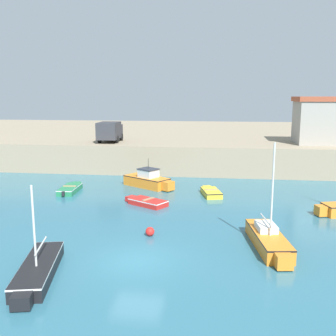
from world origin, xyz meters
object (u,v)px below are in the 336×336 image
(dinghy_yellow_3, at_px, (211,192))
(sailboat_orange_0, at_px, (269,239))
(sailboat_black_4, at_px, (38,269))
(dinghy_green_7, at_px, (70,189))
(harbor_shed_mid_row, at_px, (335,120))
(motorboat_orange_2, at_px, (148,180))
(dinghy_red_5, at_px, (147,202))
(mooring_buoy, at_px, (150,232))
(truck_on_quay, at_px, (110,131))

(dinghy_yellow_3, bearing_deg, sailboat_orange_0, -73.25)
(dinghy_yellow_3, xyz_separation_m, sailboat_black_4, (-7.41, -15.88, 0.11))
(sailboat_black_4, bearing_deg, dinghy_green_7, 106.12)
(sailboat_orange_0, distance_m, harbor_shed_mid_row, 25.25)
(motorboat_orange_2, distance_m, dinghy_red_5, 5.90)
(sailboat_orange_0, bearing_deg, dinghy_green_7, 145.07)
(mooring_buoy, relative_size, harbor_shed_mid_row, 0.06)
(motorboat_orange_2, distance_m, dinghy_yellow_3, 6.07)
(sailboat_orange_0, bearing_deg, dinghy_red_5, 137.14)
(sailboat_orange_0, height_order, dinghy_yellow_3, sailboat_orange_0)
(motorboat_orange_2, height_order, harbor_shed_mid_row, harbor_shed_mid_row)
(dinghy_yellow_3, relative_size, dinghy_green_7, 0.85)
(motorboat_orange_2, distance_m, sailboat_black_4, 18.23)
(sailboat_orange_0, xyz_separation_m, mooring_buoy, (-6.63, 0.95, -0.22))
(dinghy_yellow_3, height_order, dinghy_red_5, dinghy_yellow_3)
(dinghy_yellow_3, bearing_deg, sailboat_black_4, -115.01)
(dinghy_red_5, bearing_deg, sailboat_orange_0, -42.86)
(sailboat_orange_0, xyz_separation_m, truck_on_quay, (-14.64, 21.41, 3.74))
(dinghy_yellow_3, xyz_separation_m, truck_on_quay, (-11.34, 10.43, 3.98))
(dinghy_green_7, bearing_deg, mooring_buoy, -48.45)
(dinghy_green_7, relative_size, truck_on_quay, 0.92)
(dinghy_yellow_3, distance_m, dinghy_green_7, 11.90)
(sailboat_orange_0, bearing_deg, sailboat_black_4, -155.44)
(sailboat_black_4, relative_size, truck_on_quay, 1.32)
(dinghy_green_7, bearing_deg, truck_on_quay, 87.06)
(sailboat_orange_0, distance_m, truck_on_quay, 26.21)
(truck_on_quay, bearing_deg, mooring_buoy, -68.61)
(sailboat_orange_0, distance_m, dinghy_green_7, 18.54)
(dinghy_red_5, distance_m, truck_on_quay, 15.98)
(dinghy_green_7, height_order, mooring_buoy, dinghy_green_7)
(mooring_buoy, bearing_deg, sailboat_black_4, -124.96)
(mooring_buoy, height_order, harbor_shed_mid_row, harbor_shed_mid_row)
(dinghy_green_7, bearing_deg, harbor_shed_mid_row, 26.62)
(motorboat_orange_2, bearing_deg, harbor_shed_mid_row, 27.88)
(truck_on_quay, bearing_deg, motorboat_orange_2, -55.04)
(motorboat_orange_2, height_order, dinghy_yellow_3, motorboat_orange_2)
(harbor_shed_mid_row, bearing_deg, dinghy_green_7, -153.38)
(motorboat_orange_2, relative_size, dinghy_green_7, 1.23)
(sailboat_orange_0, relative_size, harbor_shed_mid_row, 0.69)
(sailboat_black_4, distance_m, dinghy_green_7, 16.15)
(mooring_buoy, xyz_separation_m, harbor_shed_mid_row, (15.97, 21.96, 5.24))
(dinghy_red_5, bearing_deg, sailboat_black_4, -102.37)
(motorboat_orange_2, height_order, sailboat_black_4, sailboat_black_4)
(dinghy_red_5, bearing_deg, motorboat_orange_2, 99.04)
(dinghy_green_7, bearing_deg, motorboat_orange_2, 22.77)
(dinghy_red_5, bearing_deg, harbor_shed_mid_row, 41.74)
(mooring_buoy, bearing_deg, truck_on_quay, 111.39)
(sailboat_black_4, distance_m, harbor_shed_mid_row, 34.67)
(sailboat_black_4, xyz_separation_m, mooring_buoy, (4.09, 5.84, -0.10))
(dinghy_yellow_3, relative_size, dinghy_red_5, 0.98)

